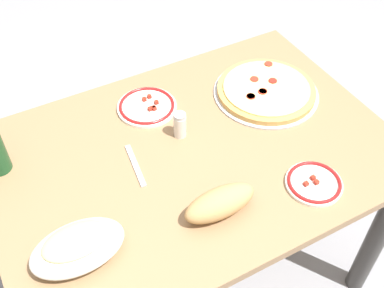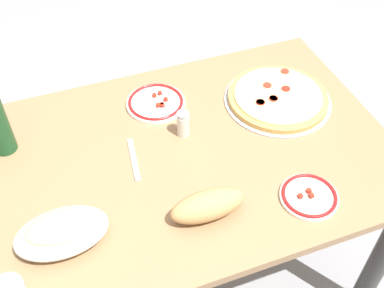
# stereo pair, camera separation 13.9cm
# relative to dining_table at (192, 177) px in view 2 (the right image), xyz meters

# --- Properties ---
(ground_plane) EXTENTS (8.00, 8.00, 0.00)m
(ground_plane) POSITION_rel_dining_table_xyz_m (0.00, 0.00, -0.59)
(ground_plane) COLOR gray
(ground_plane) RESTS_ON ground
(dining_table) EXTENTS (1.22, 0.84, 0.72)m
(dining_table) POSITION_rel_dining_table_xyz_m (0.00, 0.00, 0.00)
(dining_table) COLOR #93704C
(dining_table) RESTS_ON ground
(pepperoni_pizza) EXTENTS (0.36, 0.36, 0.03)m
(pepperoni_pizza) POSITION_rel_dining_table_xyz_m (0.35, 0.12, 0.14)
(pepperoni_pizza) COLOR #B7B7BC
(pepperoni_pizza) RESTS_ON dining_table
(baked_pasta_dish) EXTENTS (0.24, 0.15, 0.08)m
(baked_pasta_dish) POSITION_rel_dining_table_xyz_m (-0.42, -0.18, 0.17)
(baked_pasta_dish) COLOR white
(baked_pasta_dish) RESTS_ON dining_table
(side_plate_near) EXTENTS (0.20, 0.20, 0.02)m
(side_plate_near) POSITION_rel_dining_table_xyz_m (-0.04, 0.24, 0.13)
(side_plate_near) COLOR white
(side_plate_near) RESTS_ON dining_table
(side_plate_far) EXTENTS (0.16, 0.16, 0.02)m
(side_plate_far) POSITION_rel_dining_table_xyz_m (0.24, -0.28, 0.13)
(side_plate_far) COLOR white
(side_plate_far) RESTS_ON dining_table
(bread_loaf) EXTENTS (0.21, 0.09, 0.08)m
(bread_loaf) POSITION_rel_dining_table_xyz_m (-0.04, -0.23, 0.16)
(bread_loaf) COLOR tan
(bread_loaf) RESTS_ON dining_table
(spice_shaker) EXTENTS (0.04, 0.04, 0.09)m
(spice_shaker) POSITION_rel_dining_table_xyz_m (0.00, 0.08, 0.17)
(spice_shaker) COLOR silver
(spice_shaker) RESTS_ON dining_table
(fork_left) EXTENTS (0.04, 0.17, 0.00)m
(fork_left) POSITION_rel_dining_table_xyz_m (-0.18, 0.03, 0.13)
(fork_left) COLOR #B7B7BC
(fork_left) RESTS_ON dining_table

